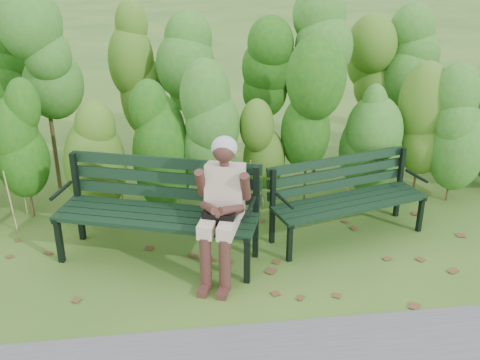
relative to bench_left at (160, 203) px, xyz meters
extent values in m
plane|color=#29511A|center=(0.80, -0.30, -0.57)|extent=(80.00, 80.00, 0.00)
cylinder|color=#47381E|center=(-1.34, 1.00, -0.17)|extent=(0.03, 0.03, 0.80)
ellipsoid|color=#43701C|center=(-1.34, 1.00, 0.47)|extent=(0.64, 0.64, 1.44)
cylinder|color=#47381E|center=(-0.73, 1.00, -0.17)|extent=(0.03, 0.03, 0.80)
ellipsoid|color=#43701C|center=(-0.73, 1.00, 0.47)|extent=(0.64, 0.64, 1.44)
cylinder|color=#47381E|center=(-0.12, 1.00, -0.17)|extent=(0.03, 0.03, 0.80)
ellipsoid|color=#43701C|center=(-0.12, 1.00, 0.47)|extent=(0.64, 0.64, 1.44)
cylinder|color=#47381E|center=(0.49, 1.00, -0.17)|extent=(0.03, 0.03, 0.80)
ellipsoid|color=#43701C|center=(0.49, 1.00, 0.47)|extent=(0.64, 0.64, 1.44)
cylinder|color=#47381E|center=(1.10, 1.00, -0.17)|extent=(0.03, 0.03, 0.80)
ellipsoid|color=#43701C|center=(1.10, 1.00, 0.47)|extent=(0.64, 0.64, 1.44)
cylinder|color=#47381E|center=(1.72, 1.00, -0.17)|extent=(0.03, 0.03, 0.80)
ellipsoid|color=#43701C|center=(1.72, 1.00, 0.47)|extent=(0.64, 0.64, 1.44)
cylinder|color=#47381E|center=(2.33, 1.00, -0.17)|extent=(0.03, 0.03, 0.80)
ellipsoid|color=#43701C|center=(2.33, 1.00, 0.47)|extent=(0.64, 0.64, 1.44)
cylinder|color=#47381E|center=(2.94, 1.00, -0.17)|extent=(0.03, 0.03, 0.80)
ellipsoid|color=#43701C|center=(2.94, 1.00, 0.47)|extent=(0.64, 0.64, 1.44)
cylinder|color=#47381E|center=(3.55, 1.00, -0.17)|extent=(0.03, 0.03, 0.80)
ellipsoid|color=#43701C|center=(3.55, 1.00, 0.47)|extent=(0.64, 0.64, 1.44)
cylinder|color=#47381E|center=(-1.89, 2.00, -0.02)|extent=(0.04, 0.04, 1.10)
cylinder|color=#47381E|center=(-1.12, 2.00, -0.02)|extent=(0.04, 0.04, 1.10)
ellipsoid|color=#155113|center=(-1.12, 2.00, 0.86)|extent=(0.70, 0.70, 1.98)
cylinder|color=#47381E|center=(-0.35, 2.00, -0.02)|extent=(0.04, 0.04, 1.10)
ellipsoid|color=#155113|center=(-0.35, 2.00, 0.86)|extent=(0.70, 0.70, 1.98)
cylinder|color=#47381E|center=(0.41, 2.00, -0.02)|extent=(0.04, 0.04, 1.10)
ellipsoid|color=#155113|center=(0.41, 2.00, 0.86)|extent=(0.70, 0.70, 1.98)
cylinder|color=#47381E|center=(1.18, 2.00, -0.02)|extent=(0.04, 0.04, 1.10)
ellipsoid|color=#155113|center=(1.18, 2.00, 0.86)|extent=(0.70, 0.70, 1.98)
cylinder|color=#47381E|center=(1.95, 2.00, -0.02)|extent=(0.04, 0.04, 1.10)
ellipsoid|color=#155113|center=(1.95, 2.00, 0.86)|extent=(0.70, 0.70, 1.98)
cylinder|color=#47381E|center=(2.72, 2.00, -0.02)|extent=(0.04, 0.04, 1.10)
ellipsoid|color=#155113|center=(2.72, 2.00, 0.86)|extent=(0.70, 0.70, 1.98)
cylinder|color=#47381E|center=(3.49, 2.00, -0.02)|extent=(0.04, 0.04, 1.10)
ellipsoid|color=#155113|center=(3.49, 2.00, 0.86)|extent=(0.70, 0.70, 1.98)
cylinder|color=#47381E|center=(4.25, 2.00, -0.02)|extent=(0.04, 0.04, 1.10)
ellipsoid|color=#155113|center=(4.25, 2.00, 0.86)|extent=(0.70, 0.70, 1.98)
cube|color=brown|center=(0.24, 0.60, -0.57)|extent=(0.11, 0.10, 0.01)
cube|color=brown|center=(-1.13, -0.41, -0.57)|extent=(0.11, 0.10, 0.01)
cube|color=brown|center=(-0.14, -0.26, -0.57)|extent=(0.11, 0.10, 0.01)
cube|color=brown|center=(3.00, -0.41, -0.57)|extent=(0.11, 0.09, 0.01)
cube|color=brown|center=(1.59, -1.19, -0.57)|extent=(0.09, 0.10, 0.01)
cube|color=brown|center=(2.19, -0.27, -0.57)|extent=(0.11, 0.11, 0.01)
cube|color=brown|center=(2.23, -0.54, -0.57)|extent=(0.10, 0.11, 0.01)
cube|color=brown|center=(2.13, -1.25, -0.57)|extent=(0.11, 0.10, 0.01)
cube|color=brown|center=(-0.77, -0.70, -0.57)|extent=(0.11, 0.11, 0.01)
cube|color=brown|center=(1.34, -0.35, -0.57)|extent=(0.11, 0.11, 0.01)
cube|color=brown|center=(2.85, -0.18, -0.57)|extent=(0.11, 0.10, 0.01)
cube|color=brown|center=(1.52, -0.65, -0.57)|extent=(0.11, 0.10, 0.01)
cube|color=brown|center=(2.45, 0.36, -0.57)|extent=(0.09, 0.11, 0.01)
cube|color=brown|center=(2.63, -0.98, -0.57)|extent=(0.09, 0.11, 0.01)
cube|color=brown|center=(0.75, -0.44, -0.57)|extent=(0.10, 0.08, 0.01)
cube|color=brown|center=(-0.70, -0.94, -0.57)|extent=(0.11, 0.09, 0.01)
cube|color=brown|center=(2.79, 0.10, -0.57)|extent=(0.11, 0.11, 0.01)
cube|color=brown|center=(2.89, 0.25, -0.57)|extent=(0.09, 0.11, 0.01)
cube|color=brown|center=(2.75, -0.26, -0.57)|extent=(0.11, 0.10, 0.01)
cube|color=brown|center=(0.07, -0.66, -0.57)|extent=(0.10, 0.11, 0.01)
cube|color=brown|center=(1.92, 0.08, -0.57)|extent=(0.10, 0.11, 0.01)
cube|color=brown|center=(0.82, -1.09, -0.57)|extent=(0.09, 0.10, 0.01)
cube|color=brown|center=(3.27, -0.03, -0.57)|extent=(0.11, 0.10, 0.01)
cube|color=black|center=(-0.10, -0.31, -0.09)|extent=(1.89, 0.73, 0.04)
cube|color=black|center=(-0.06, -0.18, -0.09)|extent=(1.89, 0.73, 0.04)
cube|color=black|center=(-0.02, -0.05, -0.09)|extent=(1.89, 0.73, 0.04)
cube|color=black|center=(0.03, 0.08, -0.09)|extent=(1.89, 0.73, 0.04)
cube|color=black|center=(0.06, 0.17, 0.03)|extent=(1.87, 0.68, 0.11)
cube|color=black|center=(0.06, 0.19, 0.18)|extent=(1.87, 0.68, 0.11)
cube|color=black|center=(0.07, 0.21, 0.34)|extent=(1.87, 0.68, 0.11)
cube|color=black|center=(-0.99, -0.02, -0.33)|extent=(0.07, 0.07, 0.49)
cube|color=black|center=(-0.84, 0.42, -0.09)|extent=(0.07, 0.07, 0.97)
cube|color=black|center=(-0.92, 0.18, -0.11)|extent=(0.22, 0.53, 0.04)
cylinder|color=black|center=(-0.94, 0.13, 0.13)|extent=(0.17, 0.40, 0.04)
cube|color=black|center=(0.78, -0.61, -0.33)|extent=(0.07, 0.07, 0.49)
cube|color=black|center=(0.92, -0.17, -0.09)|extent=(0.07, 0.07, 0.97)
cube|color=black|center=(0.85, -0.41, -0.11)|extent=(0.22, 0.53, 0.04)
cylinder|color=black|center=(0.83, -0.46, 0.13)|extent=(0.17, 0.40, 0.04)
cube|color=black|center=(2.00, -0.08, -0.16)|extent=(1.63, 0.53, 0.04)
cube|color=black|center=(1.97, 0.03, -0.16)|extent=(1.63, 0.53, 0.04)
cube|color=black|center=(1.94, 0.14, -0.16)|extent=(1.63, 0.53, 0.04)
cube|color=black|center=(1.91, 0.25, -0.16)|extent=(1.63, 0.53, 0.04)
cube|color=black|center=(1.89, 0.34, -0.06)|extent=(1.61, 0.49, 0.10)
cube|color=black|center=(1.89, 0.35, 0.07)|extent=(1.61, 0.49, 0.10)
cube|color=black|center=(1.88, 0.36, 0.20)|extent=(1.61, 0.49, 0.10)
cube|color=black|center=(1.24, -0.30, -0.37)|extent=(0.06, 0.06, 0.41)
cube|color=black|center=(1.14, 0.08, -0.16)|extent=(0.06, 0.06, 0.83)
cube|color=black|center=(1.19, -0.12, -0.18)|extent=(0.17, 0.46, 0.04)
cylinder|color=black|center=(1.21, -0.17, 0.02)|extent=(0.12, 0.34, 0.03)
cube|color=black|center=(2.77, 0.12, -0.37)|extent=(0.06, 0.06, 0.41)
cube|color=black|center=(2.67, 0.50, -0.16)|extent=(0.06, 0.06, 0.83)
cube|color=black|center=(2.72, 0.30, -0.18)|extent=(0.17, 0.46, 0.04)
cylinder|color=black|center=(2.73, 0.25, 0.02)|extent=(0.12, 0.34, 0.03)
cube|color=#B7A98F|center=(0.45, -0.49, 0.00)|extent=(0.26, 0.44, 0.13)
cube|color=#B7A98F|center=(0.61, -0.55, 0.00)|extent=(0.26, 0.44, 0.13)
cylinder|color=#42231D|center=(0.39, -0.65, -0.31)|extent=(0.14, 0.14, 0.53)
cylinder|color=#42231D|center=(0.56, -0.71, -0.31)|extent=(0.14, 0.14, 0.53)
cube|color=#42231D|center=(0.37, -0.73, -0.54)|extent=(0.15, 0.21, 0.06)
cube|color=#42231D|center=(0.54, -0.78, -0.54)|extent=(0.15, 0.21, 0.06)
cube|color=#B7A98F|center=(0.62, -0.27, 0.23)|extent=(0.41, 0.35, 0.51)
cylinder|color=#42231D|center=(0.61, -0.29, 0.49)|extent=(0.09, 0.09, 0.10)
sphere|color=#42231D|center=(0.61, -0.30, 0.62)|extent=(0.21, 0.21, 0.21)
ellipsoid|color=gray|center=(0.61, -0.27, 0.65)|extent=(0.24, 0.23, 0.21)
cylinder|color=#42231D|center=(0.39, -0.28, 0.31)|extent=(0.15, 0.22, 0.30)
cylinder|color=#42231D|center=(0.79, -0.41, 0.31)|extent=(0.15, 0.22, 0.30)
cylinder|color=#42231D|center=(0.45, -0.43, 0.13)|extent=(0.16, 0.28, 0.13)
cylinder|color=#42231D|center=(0.65, -0.50, 0.13)|extent=(0.27, 0.21, 0.13)
sphere|color=#42231D|center=(0.53, -0.52, 0.11)|extent=(0.11, 0.11, 0.11)
cube|color=black|center=(0.53, -0.51, 0.04)|extent=(0.32, 0.21, 0.16)
camera|label=1|loc=(0.14, -4.98, 2.40)|focal=42.00mm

